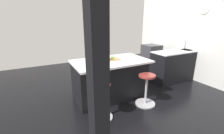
{
  "coord_description": "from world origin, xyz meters",
  "views": [
    {
      "loc": [
        1.5,
        2.91,
        1.83
      ],
      "look_at": [
        -0.04,
        -0.03,
        0.79
      ],
      "focal_mm": 24.48,
      "sensor_mm": 36.0,
      "label": 1
    }
  ],
  "objects_px": {
    "stool_by_window": "(146,91)",
    "cutting_board": "(112,59)",
    "apple_red": "(108,57)",
    "stool_middle": "(101,102)",
    "water_bottle": "(100,56)",
    "apple_green": "(112,58)",
    "kitchen_island": "(110,79)",
    "oven_range": "(151,56)",
    "apple_yellow": "(108,58)"
  },
  "relations": [
    {
      "from": "kitchen_island",
      "to": "apple_red",
      "type": "bearing_deg",
      "value": -74.48
    },
    {
      "from": "oven_range",
      "to": "water_bottle",
      "type": "xyz_separation_m",
      "value": [
        2.78,
        1.43,
        0.61
      ]
    },
    {
      "from": "stool_middle",
      "to": "water_bottle",
      "type": "height_order",
      "value": "water_bottle"
    },
    {
      "from": "stool_by_window",
      "to": "cutting_board",
      "type": "distance_m",
      "value": 1.04
    },
    {
      "from": "oven_range",
      "to": "cutting_board",
      "type": "xyz_separation_m",
      "value": [
        2.48,
        1.42,
        0.5
      ]
    },
    {
      "from": "cutting_board",
      "to": "apple_yellow",
      "type": "relative_size",
      "value": 4.25
    },
    {
      "from": "water_bottle",
      "to": "cutting_board",
      "type": "bearing_deg",
      "value": -178.61
    },
    {
      "from": "stool_by_window",
      "to": "cutting_board",
      "type": "relative_size",
      "value": 1.95
    },
    {
      "from": "oven_range",
      "to": "apple_red",
      "type": "bearing_deg",
      "value": 28.13
    },
    {
      "from": "kitchen_island",
      "to": "water_bottle",
      "type": "height_order",
      "value": "water_bottle"
    },
    {
      "from": "kitchen_island",
      "to": "stool_by_window",
      "type": "relative_size",
      "value": 2.45
    },
    {
      "from": "apple_green",
      "to": "kitchen_island",
      "type": "bearing_deg",
      "value": -34.71
    },
    {
      "from": "apple_yellow",
      "to": "apple_red",
      "type": "distance_m",
      "value": 0.12
    },
    {
      "from": "kitchen_island",
      "to": "oven_range",
      "type": "bearing_deg",
      "value": -150.59
    },
    {
      "from": "apple_green",
      "to": "oven_range",
      "type": "bearing_deg",
      "value": -149.72
    },
    {
      "from": "oven_range",
      "to": "water_bottle",
      "type": "height_order",
      "value": "water_bottle"
    },
    {
      "from": "kitchen_island",
      "to": "stool_by_window",
      "type": "xyz_separation_m",
      "value": [
        -0.54,
        0.68,
        -0.14
      ]
    },
    {
      "from": "cutting_board",
      "to": "oven_range",
      "type": "bearing_deg",
      "value": -150.16
    },
    {
      "from": "oven_range",
      "to": "stool_by_window",
      "type": "distance_m",
      "value": 2.9
    },
    {
      "from": "water_bottle",
      "to": "oven_range",
      "type": "bearing_deg",
      "value": -152.75
    },
    {
      "from": "stool_by_window",
      "to": "apple_yellow",
      "type": "xyz_separation_m",
      "value": [
        0.61,
        -0.64,
        0.67
      ]
    },
    {
      "from": "oven_range",
      "to": "apple_green",
      "type": "height_order",
      "value": "apple_green"
    },
    {
      "from": "apple_red",
      "to": "stool_by_window",
      "type": "bearing_deg",
      "value": 126.78
    },
    {
      "from": "kitchen_island",
      "to": "cutting_board",
      "type": "bearing_deg",
      "value": -175.65
    },
    {
      "from": "stool_by_window",
      "to": "stool_middle",
      "type": "xyz_separation_m",
      "value": [
        1.08,
        0.0,
        0.0
      ]
    },
    {
      "from": "stool_by_window",
      "to": "cutting_board",
      "type": "xyz_separation_m",
      "value": [
        0.49,
        -0.69,
        0.61
      ]
    },
    {
      "from": "oven_range",
      "to": "apple_green",
      "type": "distance_m",
      "value": 2.94
    },
    {
      "from": "water_bottle",
      "to": "kitchen_island",
      "type": "bearing_deg",
      "value": -179.24
    },
    {
      "from": "apple_green",
      "to": "apple_yellow",
      "type": "xyz_separation_m",
      "value": [
        0.11,
        0.01,
        0.0
      ]
    },
    {
      "from": "oven_range",
      "to": "apple_red",
      "type": "relative_size",
      "value": 12.35
    },
    {
      "from": "apple_yellow",
      "to": "apple_red",
      "type": "xyz_separation_m",
      "value": [
        -0.06,
        -0.1,
        -0.01
      ]
    },
    {
      "from": "cutting_board",
      "to": "kitchen_island",
      "type": "bearing_deg",
      "value": 4.35
    },
    {
      "from": "kitchen_island",
      "to": "cutting_board",
      "type": "distance_m",
      "value": 0.47
    },
    {
      "from": "cutting_board",
      "to": "apple_red",
      "type": "relative_size",
      "value": 4.95
    },
    {
      "from": "stool_middle",
      "to": "cutting_board",
      "type": "xyz_separation_m",
      "value": [
        -0.59,
        -0.69,
        0.61
      ]
    },
    {
      "from": "water_bottle",
      "to": "apple_red",
      "type": "bearing_deg",
      "value": -163.47
    },
    {
      "from": "oven_range",
      "to": "stool_by_window",
      "type": "bearing_deg",
      "value": 46.63
    },
    {
      "from": "oven_range",
      "to": "apple_green",
      "type": "relative_size",
      "value": 11.81
    },
    {
      "from": "stool_middle",
      "to": "apple_red",
      "type": "height_order",
      "value": "apple_red"
    },
    {
      "from": "stool_middle",
      "to": "cutting_board",
      "type": "relative_size",
      "value": 1.95
    },
    {
      "from": "stool_by_window",
      "to": "apple_green",
      "type": "xyz_separation_m",
      "value": [
        0.5,
        -0.65,
        0.66
      ]
    },
    {
      "from": "stool_middle",
      "to": "water_bottle",
      "type": "distance_m",
      "value": 1.04
    },
    {
      "from": "oven_range",
      "to": "stool_middle",
      "type": "bearing_deg",
      "value": 34.47
    },
    {
      "from": "apple_yellow",
      "to": "cutting_board",
      "type": "bearing_deg",
      "value": -161.47
    },
    {
      "from": "cutting_board",
      "to": "apple_red",
      "type": "distance_m",
      "value": 0.1
    },
    {
      "from": "water_bottle",
      "to": "apple_green",
      "type": "bearing_deg",
      "value": 175.05
    },
    {
      "from": "apple_yellow",
      "to": "apple_green",
      "type": "bearing_deg",
      "value": -174.94
    },
    {
      "from": "apple_green",
      "to": "apple_yellow",
      "type": "relative_size",
      "value": 0.9
    },
    {
      "from": "cutting_board",
      "to": "apple_red",
      "type": "xyz_separation_m",
      "value": [
        0.07,
        -0.06,
        0.05
      ]
    },
    {
      "from": "stool_by_window",
      "to": "stool_middle",
      "type": "bearing_deg",
      "value": 0.0
    }
  ]
}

